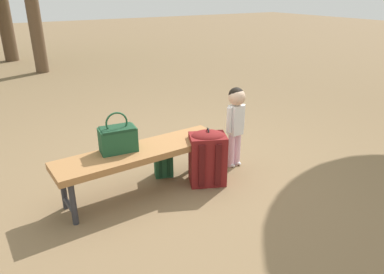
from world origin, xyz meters
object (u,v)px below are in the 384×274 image
Objects in this scene: handbag at (118,138)px; backpack_large at (208,156)px; park_bench at (142,154)px; backpack_small at (163,162)px; child_standing at (236,115)px.

backpack_large is at bearing -15.37° from handbag.
backpack_large reaches higher than park_bench.
backpack_large is at bearing -48.65° from backpack_small.
child_standing is (1.07, 0.00, 0.19)m from park_bench.
park_bench is 0.44m from backpack_small.
child_standing is at bearing -13.78° from backpack_small.
backpack_large is at bearing -14.38° from park_bench.
backpack_large is (0.81, -0.22, -0.29)m from handbag.
handbag is (-0.19, 0.06, 0.18)m from park_bench.
backpack_large reaches higher than backpack_small.
backpack_large is (0.62, -0.16, -0.10)m from park_bench.
handbag is 1.27m from child_standing.
handbag is 1.19× the size of backpack_small.
child_standing is 2.83× the size of backpack_small.
park_bench is at bearing -179.74° from child_standing.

